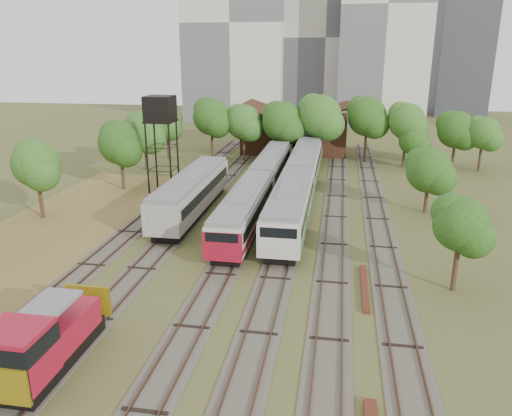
% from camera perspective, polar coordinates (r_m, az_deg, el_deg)
% --- Properties ---
extents(ground, '(240.00, 240.00, 0.00)m').
position_cam_1_polar(ground, '(27.24, -5.17, -17.24)').
color(ground, '#475123').
rests_on(ground, ground).
extents(tracks, '(24.60, 80.00, 0.19)m').
position_cam_1_polar(tracks, '(49.51, 1.34, -0.60)').
color(tracks, '#4C473D').
rests_on(tracks, ground).
extents(railcar_red_set, '(2.93, 34.58, 3.63)m').
position_cam_1_polar(railcar_red_set, '(52.27, 0.43, 2.54)').
color(railcar_red_set, black).
rests_on(railcar_red_set, ground).
extents(railcar_green_set, '(3.24, 52.08, 4.01)m').
position_cam_1_polar(railcar_green_set, '(61.10, 5.60, 4.88)').
color(railcar_green_set, black).
rests_on(railcar_green_set, ground).
extents(railcar_rear, '(2.96, 16.08, 3.66)m').
position_cam_1_polar(railcar_rear, '(79.07, 3.66, 7.71)').
color(railcar_rear, black).
rests_on(railcar_rear, ground).
extents(shunter_locomotive, '(2.75, 8.10, 3.61)m').
position_cam_1_polar(shunter_locomotive, '(27.55, -23.39, -14.06)').
color(shunter_locomotive, black).
rests_on(shunter_locomotive, ground).
extents(old_grey_coach, '(3.21, 18.00, 3.97)m').
position_cam_1_polar(old_grey_coach, '(49.23, -7.34, 1.74)').
color(old_grey_coach, black).
rests_on(old_grey_coach, ground).
extents(water_tower, '(3.10, 3.10, 10.74)m').
position_cam_1_polar(water_tower, '(56.76, -10.91, 10.78)').
color(water_tower, black).
rests_on(water_tower, ground).
extents(rail_pile_far, '(0.44, 6.96, 0.23)m').
position_cam_1_polar(rail_pile_far, '(35.14, 12.30, -8.84)').
color(rail_pile_far, '#5A2A19').
rests_on(rail_pile_far, ground).
extents(maintenance_shed, '(16.45, 11.55, 7.58)m').
position_cam_1_polar(maintenance_shed, '(80.82, 4.54, 8.61)').
color(maintenance_shed, '#331A12').
rests_on(maintenance_shed, ground).
extents(tree_band_left, '(8.09, 56.52, 8.26)m').
position_cam_1_polar(tree_band_left, '(47.52, -23.80, 3.43)').
color(tree_band_left, '#382616').
rests_on(tree_band_left, ground).
extents(tree_band_far, '(48.04, 8.11, 9.71)m').
position_cam_1_polar(tree_band_far, '(71.21, 7.16, 9.81)').
color(tree_band_far, '#382616').
rests_on(tree_band_far, ground).
extents(tree_band_right, '(5.61, 40.81, 6.54)m').
position_cam_1_polar(tree_band_right, '(53.72, 19.02, 4.54)').
color(tree_band_right, '#382616').
rests_on(tree_band_right, ground).
extents(tower_left, '(22.00, 16.00, 42.00)m').
position_cam_1_polar(tower_left, '(119.11, -2.19, 20.28)').
color(tower_left, beige).
rests_on(tower_left, ground).
extents(tower_centre, '(20.00, 18.00, 36.00)m').
position_cam_1_polar(tower_centre, '(121.63, 8.12, 18.65)').
color(tower_centre, '#B0ADA0').
rests_on(tower_centre, ground).
extents(tower_right, '(18.00, 16.00, 48.00)m').
position_cam_1_polar(tower_right, '(114.13, 14.60, 21.39)').
color(tower_right, beige).
rests_on(tower_right, ground).
extents(tower_far_right, '(12.00, 12.00, 28.00)m').
position_cam_1_polar(tower_far_right, '(134.49, 22.48, 15.73)').
color(tower_far_right, '#393C40').
rests_on(tower_far_right, ground).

